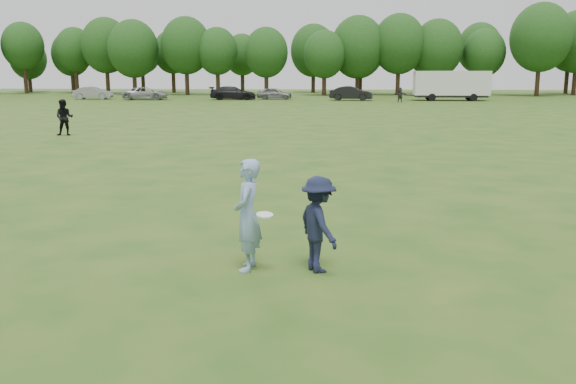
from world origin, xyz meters
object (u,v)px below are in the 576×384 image
Objects in this scene: thrower at (247,215)px; player_far_d at (400,95)px; defender at (319,224)px; player_far_a at (64,118)px; car_d at (233,93)px; cargo_trailer at (451,84)px; car_e at (275,93)px; car_f at (351,93)px; car_c at (145,93)px; car_b at (93,93)px.

thrower is 1.19× the size of player_far_d.
player_far_a reaches higher than defender.
car_d is at bearing 172.88° from player_far_d.
car_e is at bearing 176.42° from cargo_trailer.
car_d is 13.23m from car_f.
thrower is at bearing -172.96° from car_e.
defender is at bearing -174.13° from car_f.
cargo_trailer reaches higher than player_far_d.
car_d is at bearing -17.88° from defender.
defender reaches higher than player_far_d.
player_far_d is 6.19m from car_f.
car_f is at bearing -99.99° from car_e.
car_f is 0.52× the size of cargo_trailer.
car_c is at bearing 90.46° from car_d.
car_e is (14.41, 2.08, -0.03)m from car_c.
car_e is (4.57, 1.30, -0.08)m from car_d.
cargo_trailer is at bearing 44.69° from player_far_a.
cargo_trailer is at bearing -94.47° from car_b.
player_far_a is 1.18× the size of player_far_d.
cargo_trailer is at bearing -40.92° from defender.
player_far_a is at bearing -164.48° from car_b.
car_b is 0.84× the size of car_d.
car_e is 19.58m from cargo_trailer.
car_e is (-7.00, 60.37, -0.11)m from defender.
car_f is (15.01, 38.56, -0.13)m from player_far_a.
thrower reaches higher than defender.
car_b is 0.93× the size of car_f.
car_c is at bearing -100.54° from car_b.
car_d is at bearing 75.57° from player_far_a.
defender is 0.31× the size of car_c.
car_b is 0.85× the size of car_c.
defender is 0.86× the size of player_far_a.
car_f is at bearing -30.59° from defender.
car_d is at bearing -167.82° from thrower.
cargo_trailer is (19.51, -1.22, 1.10)m from car_e.
defender is 65.13m from car_b.
car_b is (-27.74, 58.93, -0.06)m from defender.
player_far_a is at bearing -123.50° from cargo_trailer.
car_f is (23.06, 0.32, 0.07)m from car_c.
defender is 0.33× the size of car_f.
car_f reaches higher than car_d.
car_e is at bearing -172.29° from thrower.
car_c is 0.99× the size of car_d.
player_far_a is at bearing 172.54° from car_e.
car_b reaches higher than car_c.
player_far_a reaches higher than player_far_d.
defender is 58.63m from car_f.
car_f reaches higher than player_far_d.
thrower is at bearing -160.49° from car_b.
car_b is at bearing -3.76° from defender.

